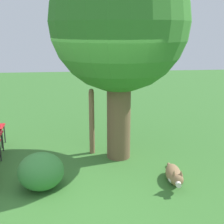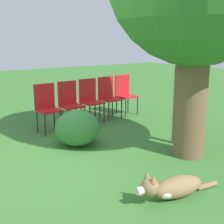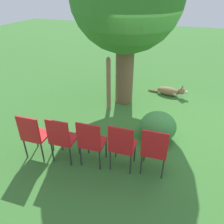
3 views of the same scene
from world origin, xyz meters
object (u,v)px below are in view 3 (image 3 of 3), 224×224
object	(u,v)px
red_chair_0	(154,149)
red_chair_4	(34,134)
fence_post	(109,84)
red_chair_1	(122,145)
red_chair_3	(62,137)
dog	(171,91)
red_chair_2	(91,141)

from	to	relation	value
red_chair_0	red_chair_4	size ratio (longest dim) A/B	1.00
fence_post	red_chair_4	bearing A→B (deg)	164.06
red_chair_1	red_chair_3	bearing A→B (deg)	96.36
dog	red_chair_4	bearing A→B (deg)	-112.02
red_chair_1	fence_post	bearing A→B (deg)	23.99
red_chair_1	red_chair_2	world-z (taller)	same
red_chair_1	red_chair_3	distance (m)	1.13
red_chair_3	red_chair_4	distance (m)	0.56
red_chair_0	red_chair_3	size ratio (longest dim) A/B	1.00
fence_post	red_chair_3	distance (m)	2.26
red_chair_4	red_chair_2	bearing A→B (deg)	-83.64
red_chair_1	red_chair_2	bearing A→B (deg)	96.36
red_chair_2	red_chair_4	bearing A→B (deg)	96.36
dog	red_chair_2	xyz separation A→B (m)	(-3.56, 1.08, 0.42)
fence_post	red_chair_1	distance (m)	2.33
fence_post	red_chair_3	xyz separation A→B (m)	(-2.25, 0.11, -0.17)
fence_post	red_chair_2	distance (m)	2.22
dog	red_chair_3	world-z (taller)	red_chair_3
red_chair_1	red_chair_2	size ratio (longest dim) A/B	1.00
dog	fence_post	size ratio (longest dim) A/B	0.83
fence_post	red_chair_0	distance (m)	2.55
red_chair_1	red_chair_3	size ratio (longest dim) A/B	1.00
red_chair_0	red_chair_3	world-z (taller)	same
red_chair_2	dog	bearing A→B (deg)	-18.70
red_chair_1	red_chair_2	distance (m)	0.56
dog	red_chair_2	bearing A→B (deg)	-98.35
red_chair_0	red_chair_2	distance (m)	1.13
red_chair_0	red_chair_2	bearing A→B (deg)	96.36
dog	red_chair_2	world-z (taller)	red_chair_2
fence_post	red_chair_2	world-z (taller)	fence_post
red_chair_1	red_chair_4	xyz separation A→B (m)	(-0.24, 1.67, 0.00)
red_chair_3	dog	bearing A→B (deg)	-26.05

